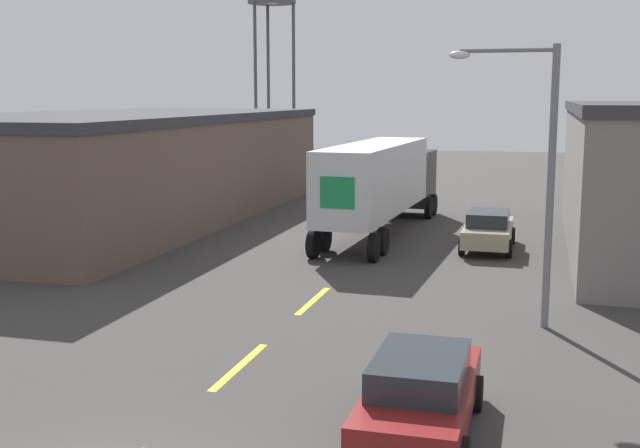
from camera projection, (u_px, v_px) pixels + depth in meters
road_centerline at (240, 366)px, 18.30m from camera, size 0.20×15.58×0.01m
warehouse_left at (123, 166)px, 39.95m from camera, size 12.27×27.17×5.26m
semi_truck at (383, 179)px, 35.43m from camera, size 3.26×14.31×4.09m
parked_car_right_near at (420, 393)px, 14.42m from camera, size 2.01×4.74×1.57m
parked_car_right_far at (488, 229)px, 32.02m from camera, size 2.01×4.74×1.57m
street_lamp at (537, 164)px, 20.80m from camera, size 2.81×0.32×7.41m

